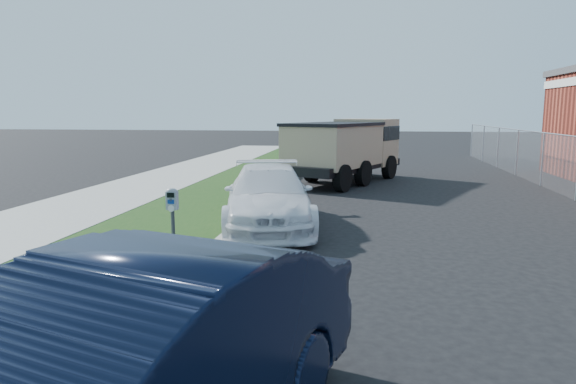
# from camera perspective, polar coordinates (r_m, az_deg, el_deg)

# --- Properties ---
(ground) EXTENTS (120.00, 120.00, 0.00)m
(ground) POSITION_cam_1_polar(r_m,az_deg,el_deg) (8.83, 8.11, -7.63)
(ground) COLOR black
(ground) RESTS_ON ground
(streetside) EXTENTS (6.12, 50.00, 0.15)m
(streetside) POSITION_cam_1_polar(r_m,az_deg,el_deg) (12.12, -19.16, -3.18)
(streetside) COLOR gray
(streetside) RESTS_ON ground
(parking_meter) EXTENTS (0.18, 0.12, 1.26)m
(parking_meter) POSITION_cam_1_polar(r_m,az_deg,el_deg) (7.87, -12.72, -2.07)
(parking_meter) COLOR #3F4247
(parking_meter) RESTS_ON ground
(white_wagon) EXTENTS (2.75, 4.84, 1.32)m
(white_wagon) POSITION_cam_1_polar(r_m,az_deg,el_deg) (11.31, -2.07, -0.46)
(white_wagon) COLOR white
(white_wagon) RESTS_ON ground
(dump_truck) EXTENTS (4.19, 6.03, 2.23)m
(dump_truck) POSITION_cam_1_polar(r_m,az_deg,el_deg) (18.61, 6.50, 5.01)
(dump_truck) COLOR black
(dump_truck) RESTS_ON ground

